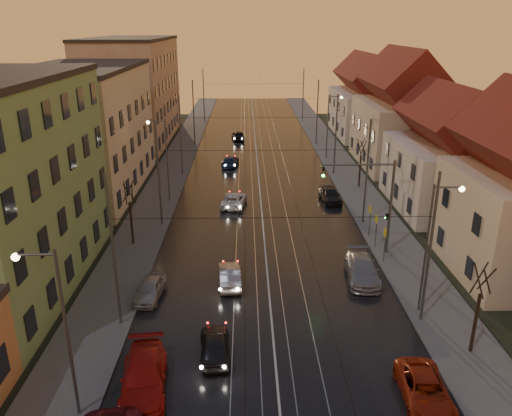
{
  "coord_description": "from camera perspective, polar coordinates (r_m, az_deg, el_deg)",
  "views": [
    {
      "loc": [
        -1.42,
        -15.52,
        16.13
      ],
      "look_at": [
        -0.66,
        20.72,
        2.72
      ],
      "focal_mm": 35.0,
      "sensor_mm": 36.0,
      "label": 1
    }
  ],
  "objects": [
    {
      "name": "road",
      "position": [
        57.83,
        0.24,
        4.13
      ],
      "size": [
        16.0,
        120.0,
        0.04
      ],
      "primitive_type": "cube",
      "color": "black",
      "rests_on": "ground"
    },
    {
      "name": "sidewalk_left",
      "position": [
        58.43,
        -9.63,
        4.06
      ],
      "size": [
        4.0,
        120.0,
        0.15
      ],
      "primitive_type": "cube",
      "color": "#4C4C4C",
      "rests_on": "ground"
    },
    {
      "name": "sidewalk_right",
      "position": [
        58.91,
        10.04,
        4.17
      ],
      "size": [
        4.0,
        120.0,
        0.15
      ],
      "primitive_type": "cube",
      "color": "#4C4C4C",
      "rests_on": "ground"
    },
    {
      "name": "tram_rail_0",
      "position": [
        57.8,
        -1.94,
        4.15
      ],
      "size": [
        0.06,
        120.0,
        0.03
      ],
      "primitive_type": "cube",
      "color": "gray",
      "rests_on": "road"
    },
    {
      "name": "tram_rail_1",
      "position": [
        57.8,
        -0.52,
        4.16
      ],
      "size": [
        0.06,
        120.0,
        0.03
      ],
      "primitive_type": "cube",
      "color": "gray",
      "rests_on": "road"
    },
    {
      "name": "tram_rail_2",
      "position": [
        57.84,
        1.01,
        4.17
      ],
      "size": [
        0.06,
        120.0,
        0.03
      ],
      "primitive_type": "cube",
      "color": "gray",
      "rests_on": "road"
    },
    {
      "name": "tram_rail_3",
      "position": [
        57.91,
        2.43,
        4.17
      ],
      "size": [
        0.06,
        120.0,
        0.03
      ],
      "primitive_type": "cube",
      "color": "gray",
      "rests_on": "road"
    },
    {
      "name": "apartment_left_2",
      "position": [
        53.04,
        -19.04,
        8.2
      ],
      "size": [
        10.0,
        20.0,
        12.0
      ],
      "primitive_type": "cube",
      "color": "beige",
      "rests_on": "ground"
    },
    {
      "name": "apartment_left_3",
      "position": [
        75.81,
        -13.8,
        12.82
      ],
      "size": [
        10.0,
        24.0,
        14.0
      ],
      "primitive_type": "cube",
      "color": "#9B8064",
      "rests_on": "ground"
    },
    {
      "name": "house_right_2",
      "position": [
        48.63,
        21.18,
        5.26
      ],
      "size": [
        9.18,
        12.24,
        9.2
      ],
      "color": "beige",
      "rests_on": "ground"
    },
    {
      "name": "house_right_3",
      "position": [
        62.21,
        16.28,
        9.95
      ],
      "size": [
        9.18,
        14.28,
        11.5
      ],
      "color": "beige",
      "rests_on": "ground"
    },
    {
      "name": "house_right_4",
      "position": [
        79.48,
        12.47,
        11.82
      ],
      "size": [
        9.18,
        16.32,
        10.0
      ],
      "color": "beige",
      "rests_on": "ground"
    },
    {
      "name": "catenary_pole_l_1",
      "position": [
        28.07,
        -15.97,
        -5.01
      ],
      "size": [
        0.16,
        0.16,
        9.0
      ],
      "primitive_type": "cylinder",
      "color": "#595B60",
      "rests_on": "ground"
    },
    {
      "name": "catenary_pole_r_1",
      "position": [
        28.93,
        19.24,
        -4.61
      ],
      "size": [
        0.16,
        0.16,
        9.0
      ],
      "primitive_type": "cylinder",
      "color": "#595B60",
      "rests_on": "ground"
    },
    {
      "name": "catenary_pole_l_2",
      "position": [
        41.81,
        -11.07,
        3.77
      ],
      "size": [
        0.16,
        0.16,
        9.0
      ],
      "primitive_type": "cylinder",
      "color": "#595B60",
      "rests_on": "ground"
    },
    {
      "name": "catenary_pole_r_2",
      "position": [
        42.4,
        12.54,
        3.89
      ],
      "size": [
        0.16,
        0.16,
        9.0
      ],
      "primitive_type": "cylinder",
      "color": "#595B60",
      "rests_on": "ground"
    },
    {
      "name": "catenary_pole_l_3",
      "position": [
        56.2,
        -8.61,
        8.14
      ],
      "size": [
        0.16,
        0.16,
        9.0
      ],
      "primitive_type": "cylinder",
      "color": "#595B60",
      "rests_on": "ground"
    },
    {
      "name": "catenary_pole_r_3",
      "position": [
        56.64,
        9.1,
        8.2
      ],
      "size": [
        0.16,
        0.16,
        9.0
      ],
      "primitive_type": "cylinder",
      "color": "#595B60",
      "rests_on": "ground"
    },
    {
      "name": "catenary_pole_l_4",
      "position": [
        70.85,
        -7.14,
        10.7
      ],
      "size": [
        0.16,
        0.16,
        9.0
      ],
      "primitive_type": "cylinder",
      "color": "#595B60",
      "rests_on": "ground"
    },
    {
      "name": "catenary_pole_r_4",
      "position": [
        71.19,
        7.02,
        10.75
      ],
      "size": [
        0.16,
        0.16,
        9.0
      ],
      "primitive_type": "cylinder",
      "color": "#595B60",
      "rests_on": "ground"
    },
    {
      "name": "catenary_pole_l_5",
      "position": [
        88.58,
        -6.0,
        12.65
      ],
      "size": [
        0.16,
        0.16,
        9.0
      ],
      "primitive_type": "cylinder",
      "color": "#595B60",
      "rests_on": "ground"
    },
    {
      "name": "catenary_pole_r_5",
      "position": [
        88.85,
        5.41,
        12.7
      ],
      "size": [
        0.16,
        0.16,
        9.0
      ],
      "primitive_type": "cylinder",
      "color": "#595B60",
      "rests_on": "ground"
    },
    {
      "name": "street_lamp_0",
      "position": [
        22.19,
        -21.75,
        -11.76
      ],
      "size": [
        1.75,
        0.32,
        8.0
      ],
      "color": "#595B60",
      "rests_on": "ground"
    },
    {
      "name": "street_lamp_1",
      "position": [
        29.81,
        19.6,
        -3.1
      ],
      "size": [
        1.75,
        0.32,
        8.0
      ],
      "color": "#595B60",
      "rests_on": "ground"
    },
    {
      "name": "street_lamp_2",
      "position": [
        47.51,
        -10.55,
        6.27
      ],
      "size": [
        1.75,
        0.32,
        8.0
      ],
      "color": "#595B60",
      "rests_on": "ground"
    },
    {
      "name": "street_lamp_3",
      "position": [
        63.42,
        8.49,
        9.87
      ],
      "size": [
        1.75,
        0.32,
        8.0
      ],
      "color": "#595B60",
      "rests_on": "ground"
    },
    {
      "name": "traffic_light_mast",
      "position": [
        36.67,
        13.73,
        1.38
      ],
      "size": [
        5.3,
        0.32,
        7.2
      ],
      "color": "#595B60",
      "rests_on": "ground"
    },
    {
      "name": "bare_tree_0",
      "position": [
        39.05,
        -14.12,
        -0.79
      ],
      "size": [
        1.09,
        1.09,
        5.11
      ],
      "color": "black",
      "rests_on": "ground"
    },
    {
      "name": "bare_tree_1",
      "position": [
        28.01,
        23.95,
        -10.79
      ],
      "size": [
        1.09,
        1.09,
        5.11
      ],
      "color": "black",
      "rests_on": "ground"
    },
    {
      "name": "bare_tree_2",
      "position": [
        52.71,
        11.84,
        4.87
      ],
      "size": [
        1.09,
        1.09,
        5.11
      ],
      "color": "black",
      "rests_on": "ground"
    },
    {
      "name": "driving_car_0",
      "position": [
        26.65,
        -4.72,
        -15.31
      ],
      "size": [
        1.81,
        3.88,
        1.29
      ],
      "primitive_type": "imported",
      "rotation": [
        0.0,
        0.0,
        3.22
      ],
      "color": "black",
      "rests_on": "ground"
    },
    {
      "name": "driving_car_1",
      "position": [
        33.02,
        -3.02,
        -7.71
      ],
      "size": [
        1.64,
        3.95,
        1.27
      ],
      "primitive_type": "imported",
      "rotation": [
        0.0,
        0.0,
        3.22
      ],
      "color": "#959499",
      "rests_on": "ground"
    },
    {
      "name": "driving_car_2",
      "position": [
        46.83,
        -2.52,
        0.93
      ],
      "size": [
        2.61,
        4.64,
        1.22
      ],
      "primitive_type": "imported",
      "rotation": [
        0.0,
        0.0,
        3.0
      ],
      "color": "silver",
      "rests_on": "ground"
    },
    {
      "name": "driving_car_3",
      "position": [
        60.33,
        -2.95,
        5.38
      ],
      "size": [
        2.21,
        4.43,
        1.23
      ],
      "primitive_type": "imported",
      "rotation": [
        0.0,
        0.0,
        3.03
      ],
      "color": "#172547",
      "rests_on": "ground"
    },
    {
      "name": "driving_car_4",
      "position": [
        74.19,
        -2.05,
        8.29
      ],
      "size": [
        2.17,
        4.3,
        1.4
      ],
      "primitive_type": "imported",
      "rotation": [
        0.0,
        0.0,
        3.27
      ],
      "color": "black",
      "rests_on": "ground"
    },
    {
      "name": "parked_left_2",
      "position": [
        25.05,
        -12.71,
        -18.21
      ],
      "size": [
        2.62,
        5.24,
        1.46
      ],
      "primitive_type": "imported",
      "rotation": [
        0.0,
        0.0,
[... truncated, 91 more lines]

